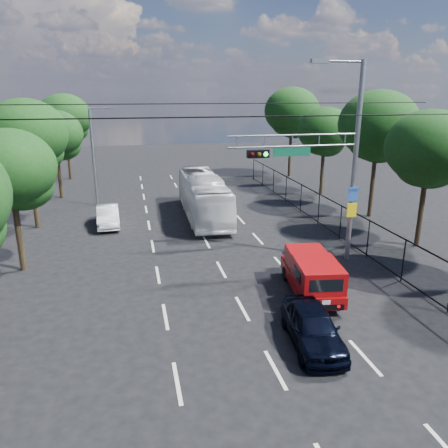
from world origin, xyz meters
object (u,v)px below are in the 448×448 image
object	(u,v)px
white_van	(108,216)
white_bus	(203,196)
navy_hatchback	(313,327)
red_pickup	(311,273)
signal_mast	(332,156)

from	to	relation	value
white_van	white_bus	bearing A→B (deg)	4.30
navy_hatchback	white_van	size ratio (longest dim) A/B	1.01
red_pickup	white_van	xyz separation A→B (m)	(-8.64, 11.77, -0.29)
red_pickup	navy_hatchback	size ratio (longest dim) A/B	1.25
signal_mast	navy_hatchback	bearing A→B (deg)	-117.76
signal_mast	navy_hatchback	size ratio (longest dim) A/B	2.48
signal_mast	red_pickup	bearing A→B (deg)	-123.11
navy_hatchback	white_van	distance (m)	16.96
signal_mast	white_bus	size ratio (longest dim) A/B	0.94
navy_hatchback	red_pickup	bearing A→B (deg)	74.39
white_bus	white_van	world-z (taller)	white_bus
signal_mast	red_pickup	size ratio (longest dim) A/B	1.99
red_pickup	white_bus	xyz separation A→B (m)	(-2.40, 12.59, 0.49)
signal_mast	red_pickup	distance (m)	5.85
red_pickup	white_van	bearing A→B (deg)	126.26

